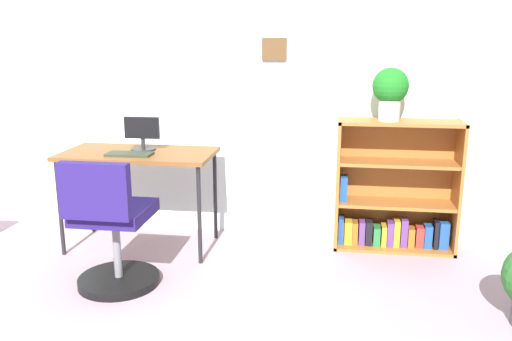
{
  "coord_description": "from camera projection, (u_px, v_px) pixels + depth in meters",
  "views": [
    {
      "loc": [
        1.1,
        -1.97,
        1.54
      ],
      "look_at": [
        0.62,
        1.25,
        0.73
      ],
      "focal_mm": 37.13,
      "sensor_mm": 36.0,
      "label": 1
    }
  ],
  "objects": [
    {
      "name": "wall_back",
      "position": [
        196.0,
        82.0,
        4.19
      ],
      "size": [
        5.2,
        0.12,
        2.43
      ],
      "color": "silver",
      "rests_on": "ground_plane"
    },
    {
      "name": "desk",
      "position": [
        138.0,
        159.0,
        3.9
      ],
      "size": [
        1.11,
        0.58,
        0.74
      ],
      "color": "brown",
      "rests_on": "ground_plane"
    },
    {
      "name": "monitor",
      "position": [
        142.0,
        134.0,
        3.92
      ],
      "size": [
        0.27,
        0.18,
        0.25
      ],
      "color": "#262628",
      "rests_on": "desk"
    },
    {
      "name": "keyboard",
      "position": [
        129.0,
        154.0,
        3.76
      ],
      "size": [
        0.32,
        0.15,
        0.02
      ],
      "primitive_type": "cube",
      "color": "#2F3525",
      "rests_on": "desk"
    },
    {
      "name": "office_chair",
      "position": [
        112.0,
        232.0,
        3.29
      ],
      "size": [
        0.52,
        0.55,
        0.86
      ],
      "color": "black",
      "rests_on": "ground_plane"
    },
    {
      "name": "bookshelf_low",
      "position": [
        394.0,
        194.0,
        3.97
      ],
      "size": [
        0.89,
        0.3,
        0.97
      ],
      "color": "#9C5E29",
      "rests_on": "ground_plane"
    },
    {
      "name": "potted_plant_on_shelf",
      "position": [
        390.0,
        90.0,
        3.74
      ],
      "size": [
        0.26,
        0.26,
        0.38
      ],
      "color": "#B7B2A8",
      "rests_on": "bookshelf_low"
    }
  ]
}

